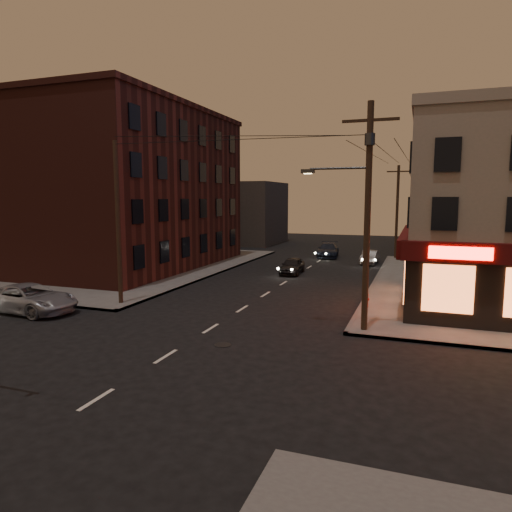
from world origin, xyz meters
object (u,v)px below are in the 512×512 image
at_px(suv_cross, 29,298).
at_px(fire_hydrant, 366,299).
at_px(sedan_mid, 370,257).
at_px(sedan_far, 328,250).
at_px(sedan_near, 292,266).

relative_size(suv_cross, fire_hydrant, 7.03).
distance_m(sedan_mid, fire_hydrant, 17.63).
xyz_separation_m(suv_cross, fire_hydrant, (16.77, 6.71, -0.18)).
xyz_separation_m(sedan_far, fire_hydrant, (6.18, -21.15, -0.15)).
relative_size(sedan_near, fire_hydrant, 4.96).
bearing_deg(sedan_far, sedan_near, -100.41).
bearing_deg(suv_cross, sedan_near, -26.82).
relative_size(sedan_mid, sedan_far, 0.77).
height_order(suv_cross, sedan_far, suv_cross).
distance_m(sedan_mid, sedan_far, 5.80).
bearing_deg(sedan_mid, sedan_near, -121.79).
height_order(sedan_near, sedan_far, sedan_far).
bearing_deg(sedan_mid, fire_hydrant, -81.74).
relative_size(suv_cross, sedan_near, 1.42).
xyz_separation_m(sedan_mid, sedan_far, (-4.54, 3.60, 0.09)).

